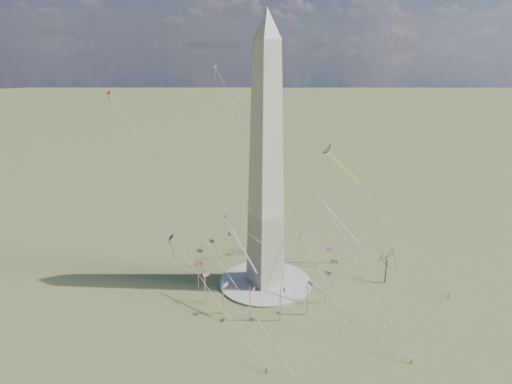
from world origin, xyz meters
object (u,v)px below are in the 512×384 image
washington_monument (266,165)px  kite_delta_black (330,152)px  tree_near (387,258)px  person_west (266,371)px  person_east (448,296)px

washington_monument → kite_delta_black: (38.69, 9.90, -2.00)m
tree_near → person_west: 71.27m
tree_near → kite_delta_black: (-1.29, 34.61, 35.39)m
person_east → kite_delta_black: size_ratio=0.09×
washington_monument → tree_near: 60.06m
tree_near → person_west: size_ratio=8.00×
person_east → kite_delta_black: (-12.51, 54.92, 45.10)m
tree_near → person_east: 25.15m
person_east → kite_delta_black: 72.16m
kite_delta_black → tree_near: bearing=72.2°
washington_monument → person_west: size_ratio=54.00×
person_east → person_west: bearing=-23.4°
washington_monument → kite_delta_black: bearing=14.4°
person_east → person_west: size_ratio=0.92×
tree_near → kite_delta_black: bearing=92.1°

